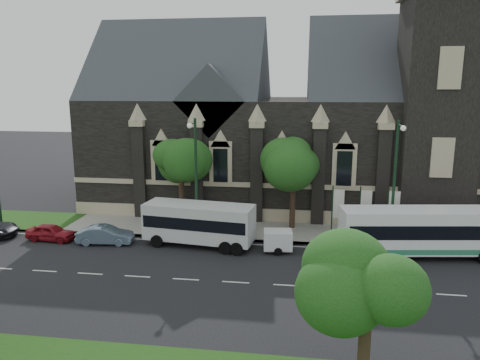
% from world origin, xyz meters
% --- Properties ---
extents(ground, '(160.00, 160.00, 0.00)m').
position_xyz_m(ground, '(0.00, 0.00, 0.00)').
color(ground, black).
rests_on(ground, ground).
extents(sidewalk, '(80.00, 5.00, 0.15)m').
position_xyz_m(sidewalk, '(0.00, 9.50, 0.07)').
color(sidewalk, gray).
rests_on(sidewalk, ground).
extents(museum, '(40.00, 17.70, 29.90)m').
position_xyz_m(museum, '(5.12, 18.78, 8.17)').
color(museum, black).
rests_on(museum, ground).
extents(tree_park_east, '(3.40, 3.40, 6.28)m').
position_xyz_m(tree_park_east, '(6.18, -9.32, 4.62)').
color(tree_park_east, black).
rests_on(tree_park_east, ground).
extents(tree_walk_right, '(4.08, 4.08, 7.80)m').
position_xyz_m(tree_walk_right, '(3.21, 10.71, 5.82)').
color(tree_walk_right, black).
rests_on(tree_walk_right, ground).
extents(tree_walk_left, '(3.91, 3.91, 7.64)m').
position_xyz_m(tree_walk_left, '(-5.80, 10.70, 5.73)').
color(tree_walk_left, black).
rests_on(tree_walk_left, ground).
extents(street_lamp_near, '(0.36, 1.88, 9.00)m').
position_xyz_m(street_lamp_near, '(10.00, 7.09, 5.11)').
color(street_lamp_near, black).
rests_on(street_lamp_near, ground).
extents(street_lamp_mid, '(0.36, 1.88, 9.00)m').
position_xyz_m(street_lamp_mid, '(-4.00, 7.09, 5.11)').
color(street_lamp_mid, black).
rests_on(street_lamp_mid, ground).
extents(banner_flag_left, '(0.90, 0.10, 4.00)m').
position_xyz_m(banner_flag_left, '(6.29, 9.00, 2.38)').
color(banner_flag_left, black).
rests_on(banner_flag_left, ground).
extents(banner_flag_center, '(0.90, 0.10, 4.00)m').
position_xyz_m(banner_flag_center, '(8.29, 9.00, 2.38)').
color(banner_flag_center, black).
rests_on(banner_flag_center, ground).
extents(banner_flag_right, '(0.90, 0.10, 4.00)m').
position_xyz_m(banner_flag_right, '(10.29, 9.00, 2.38)').
color(banner_flag_right, black).
rests_on(banner_flag_right, ground).
extents(tour_coach, '(11.57, 3.94, 3.31)m').
position_xyz_m(tour_coach, '(12.01, 5.73, 1.81)').
color(tour_coach, white).
rests_on(tour_coach, ground).
extents(shuttle_bus, '(8.08, 3.60, 3.02)m').
position_xyz_m(shuttle_bus, '(-3.50, 5.89, 1.74)').
color(shuttle_bus, silver).
rests_on(shuttle_bus, ground).
extents(box_trailer, '(2.87, 1.69, 1.50)m').
position_xyz_m(box_trailer, '(2.15, 5.34, 0.85)').
color(box_trailer, silver).
rests_on(box_trailer, ground).
extents(sedan, '(4.13, 1.81, 1.32)m').
position_xyz_m(sedan, '(-10.35, 5.25, 0.66)').
color(sedan, slate).
rests_on(sedan, ground).
extents(car_far_red, '(3.68, 1.66, 1.23)m').
position_xyz_m(car_far_red, '(-14.65, 5.39, 0.61)').
color(car_far_red, maroon).
rests_on(car_far_red, ground).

